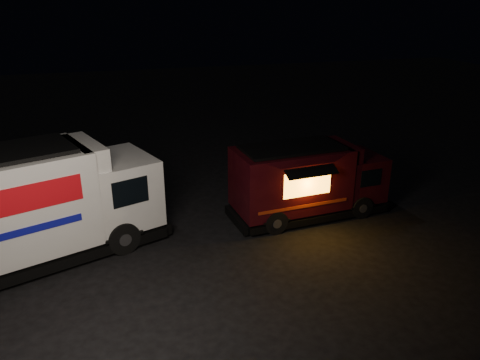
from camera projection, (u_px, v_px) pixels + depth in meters
name	position (u px, v px, depth m)	size (l,w,h in m)	color
ground	(192.00, 263.00, 13.75)	(80.00, 80.00, 0.00)	black
white_truck	(31.00, 206.00, 13.36)	(7.63, 2.60, 3.46)	silver
red_truck	(309.00, 180.00, 16.37)	(5.66, 2.08, 2.63)	#35090D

